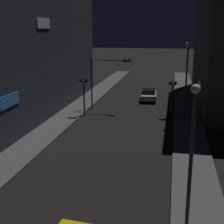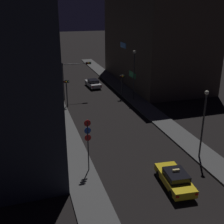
{
  "view_description": "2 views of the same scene",
  "coord_description": "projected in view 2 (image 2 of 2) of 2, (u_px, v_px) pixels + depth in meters",
  "views": [
    {
      "loc": [
        4.48,
        -1.96,
        8.67
      ],
      "look_at": [
        0.0,
        20.92,
        2.6
      ],
      "focal_mm": 51.1,
      "sensor_mm": 36.0,
      "label": 1
    },
    {
      "loc": [
        -9.57,
        -9.89,
        13.64
      ],
      "look_at": [
        -0.27,
        20.3,
        1.68
      ],
      "focal_mm": 45.54,
      "sensor_mm": 36.0,
      "label": 2
    }
  ],
  "objects": [
    {
      "name": "building_facade_right",
      "position": [
        154.0,
        40.0,
        51.38
      ],
      "size": [
        11.99,
        23.9,
        15.17
      ],
      "color": "#473D33",
      "rests_on": "ground_plane"
    },
    {
      "name": "street_lamp_near_block",
      "position": [
        204.0,
        119.0,
        25.57
      ],
      "size": [
        0.37,
        0.37,
        6.49
      ],
      "color": "#2D2D33",
      "rests_on": "sidewalk_right"
    },
    {
      "name": "sidewalk_right",
      "position": [
        130.0,
        95.0,
        45.51
      ],
      "size": [
        2.69,
        65.74,
        0.18
      ],
      "primitive_type": "cube",
      "color": "#4C4C4C",
      "rests_on": "ground_plane"
    },
    {
      "name": "street_lamp_far_block",
      "position": [
        134.0,
        67.0,
        41.48
      ],
      "size": [
        0.49,
        0.49,
        7.37
      ],
      "color": "#2D2D33",
      "rests_on": "sidewalk_right"
    },
    {
      "name": "sidewalk_left",
      "position": [
        54.0,
        102.0,
        42.21
      ],
      "size": [
        2.69,
        65.74,
        0.18
      ],
      "primitive_type": "cube",
      "color": "#4C4C4C",
      "rests_on": "ground_plane"
    },
    {
      "name": "traffic_light_overhead",
      "position": [
        74.0,
        73.0,
        42.36
      ],
      "size": [
        4.39,
        0.42,
        5.7
      ],
      "color": "#2D2D33",
      "rests_on": "ground_plane"
    },
    {
      "name": "far_car",
      "position": [
        93.0,
        83.0,
        49.82
      ],
      "size": [
        2.06,
        4.55,
        1.42
      ],
      "color": "#B7B7BC",
      "rests_on": "ground_plane"
    },
    {
      "name": "traffic_light_left_kerb",
      "position": [
        67.0,
        88.0,
        39.6
      ],
      "size": [
        0.8,
        0.42,
        3.93
      ],
      "color": "#2D2D33",
      "rests_on": "ground_plane"
    },
    {
      "name": "traffic_light_right_kerb",
      "position": [
        122.0,
        81.0,
        43.53
      ],
      "size": [
        0.8,
        0.42,
        3.69
      ],
      "color": "#2D2D33",
      "rests_on": "ground_plane"
    },
    {
      "name": "sign_pole_left",
      "position": [
        88.0,
        140.0,
        23.75
      ],
      "size": [
        0.57,
        0.1,
        4.69
      ],
      "color": "#2D2D33",
      "rests_on": "sidewalk_left"
    },
    {
      "name": "taxi",
      "position": [
        175.0,
        179.0,
        22.49
      ],
      "size": [
        2.19,
        4.59,
        1.62
      ],
      "color": "yellow",
      "rests_on": "ground_plane"
    },
    {
      "name": "building_facade_left",
      "position": [
        10.0,
        38.0,
        33.01
      ],
      "size": [
        7.4,
        35.27,
        19.96
      ],
      "color": "#282D38",
      "rests_on": "ground_plane"
    }
  ]
}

